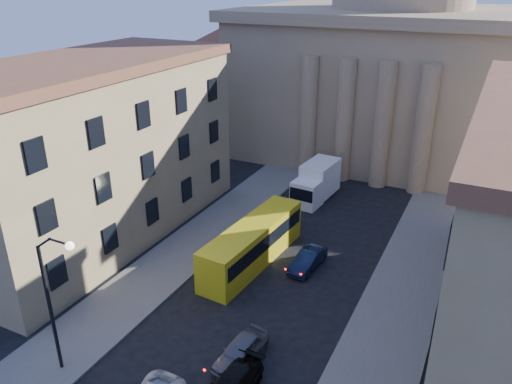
# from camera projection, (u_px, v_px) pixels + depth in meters

# --- Properties ---
(sidewalk_left) EXTENTS (5.00, 60.00, 0.15)m
(sidewalk_left) POSITION_uv_depth(u_px,v_px,m) (155.00, 276.00, 37.01)
(sidewalk_left) COLOR #5D5A55
(sidewalk_left) RESTS_ON ground
(sidewalk_right) EXTENTS (5.00, 60.00, 0.15)m
(sidewalk_right) POSITION_uv_depth(u_px,v_px,m) (383.00, 345.00, 30.12)
(sidewalk_right) COLOR #5D5A55
(sidewalk_right) RESTS_ON ground
(church) EXTENTS (68.02, 28.76, 36.60)m
(church) POSITION_uv_depth(u_px,v_px,m) (395.00, 54.00, 59.61)
(church) COLOR #8A7655
(church) RESTS_ON ground
(building_left) EXTENTS (11.60, 26.60, 14.70)m
(building_left) POSITION_uv_depth(u_px,v_px,m) (93.00, 150.00, 40.79)
(building_left) COLOR #A08A5E
(building_left) RESTS_ON ground
(street_lamp) EXTENTS (2.62, 0.44, 8.83)m
(street_lamp) POSITION_uv_depth(u_px,v_px,m) (54.00, 294.00, 26.08)
(street_lamp) COLOR black
(street_lamp) RESTS_ON ground
(car_right_far) EXTENTS (2.11, 4.43, 1.46)m
(car_right_far) POSITION_uv_depth(u_px,v_px,m) (241.00, 351.00, 28.68)
(car_right_far) COLOR #55545A
(car_right_far) RESTS_ON ground
(car_right_distant) EXTENTS (1.86, 4.29, 1.37)m
(car_right_distant) POSITION_uv_depth(u_px,v_px,m) (308.00, 260.00, 37.86)
(car_right_distant) COLOR black
(car_right_distant) RESTS_ON ground
(city_bus) EXTENTS (3.48, 11.63, 3.23)m
(city_bus) POSITION_uv_depth(u_px,v_px,m) (253.00, 242.00, 38.24)
(city_bus) COLOR gold
(city_bus) RESTS_ON ground
(box_truck) EXTENTS (3.10, 6.69, 3.57)m
(box_truck) POSITION_uv_depth(u_px,v_px,m) (316.00, 183.00, 49.30)
(box_truck) COLOR white
(box_truck) RESTS_ON ground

